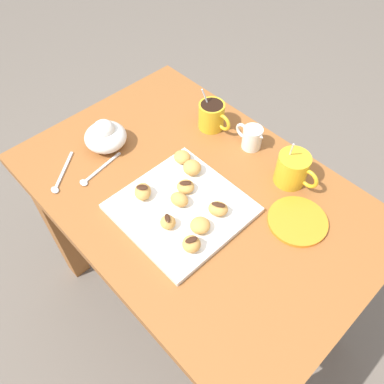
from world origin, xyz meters
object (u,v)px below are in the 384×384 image
(ice_cream_bowl, at_px, (105,136))
(coffee_mug_mustard_right, at_px, (293,169))
(dining_table, at_px, (195,219))
(beignet_0, at_px, (218,209))
(pastry_plate_square, at_px, (181,208))
(beignet_1, at_px, (186,187))
(beignet_2, at_px, (192,168))
(beignet_3, at_px, (182,157))
(saucer_orange_left, at_px, (297,221))
(beignet_7, at_px, (179,199))
(beignet_6, at_px, (143,192))
(beignet_4, at_px, (168,222))
(coffee_mug_mustard_left, at_px, (212,115))
(beignet_8, at_px, (191,244))
(beignet_5, at_px, (200,225))
(cream_pitcher_white, at_px, (252,137))

(ice_cream_bowl, bearing_deg, coffee_mug_mustard_right, 31.72)
(dining_table, height_order, beignet_0, beignet_0)
(dining_table, height_order, ice_cream_bowl, ice_cream_bowl)
(pastry_plate_square, xyz_separation_m, beignet_1, (-0.03, 0.05, 0.02))
(beignet_2, relative_size, beignet_3, 1.04)
(saucer_orange_left, height_order, beignet_7, beignet_7)
(coffee_mug_mustard_right, height_order, beignet_6, coffee_mug_mustard_right)
(beignet_2, bearing_deg, beignet_4, -62.00)
(coffee_mug_mustard_left, xyz_separation_m, beignet_6, (0.08, -0.35, -0.01))
(dining_table, xyz_separation_m, beignet_6, (-0.08, -0.13, 0.18))
(coffee_mug_mustard_left, bearing_deg, beignet_7, -60.17)
(coffee_mug_mustard_left, bearing_deg, beignet_8, -51.50)
(beignet_4, distance_m, beignet_6, 0.12)
(beignet_7, bearing_deg, dining_table, 99.93)
(coffee_mug_mustard_left, xyz_separation_m, beignet_5, (0.27, -0.31, -0.02))
(beignet_5, height_order, beignet_6, beignet_6)
(beignet_1, distance_m, beignet_8, 0.19)
(beignet_1, bearing_deg, ice_cream_bowl, -171.31)
(ice_cream_bowl, height_order, beignet_5, ice_cream_bowl)
(dining_table, distance_m, beignet_0, 0.21)
(beignet_2, relative_size, beignet_8, 1.11)
(beignet_6, bearing_deg, beignet_3, 97.59)
(beignet_6, distance_m, beignet_8, 0.21)
(beignet_8, bearing_deg, beignet_6, 175.29)
(coffee_mug_mustard_left, xyz_separation_m, ice_cream_bowl, (-0.16, -0.30, -0.01))
(pastry_plate_square, bearing_deg, beignet_1, 125.78)
(beignet_4, bearing_deg, cream_pitcher_white, 98.14)
(coffee_mug_mustard_right, distance_m, beignet_5, 0.32)
(dining_table, relative_size, beignet_0, 19.52)
(coffee_mug_mustard_left, xyz_separation_m, saucer_orange_left, (0.42, -0.10, -0.04))
(beignet_5, bearing_deg, coffee_mug_mustard_right, 80.52)
(cream_pitcher_white, relative_size, beignet_4, 2.58)
(coffee_mug_mustard_right, height_order, beignet_2, coffee_mug_mustard_right)
(beignet_0, bearing_deg, coffee_mug_mustard_left, 137.34)
(beignet_1, bearing_deg, beignet_0, 4.73)
(saucer_orange_left, relative_size, beignet_1, 3.29)
(cream_pitcher_white, bearing_deg, coffee_mug_mustard_left, -170.57)
(ice_cream_bowl, bearing_deg, coffee_mug_mustard_left, 61.19)
(coffee_mug_mustard_right, height_order, beignet_7, coffee_mug_mustard_right)
(dining_table, bearing_deg, beignet_7, -80.07)
(coffee_mug_mustard_left, height_order, beignet_8, coffee_mug_mustard_left)
(ice_cream_bowl, distance_m, beignet_3, 0.25)
(coffee_mug_mustard_right, bearing_deg, saucer_orange_left, -44.08)
(beignet_1, height_order, beignet_6, beignet_6)
(dining_table, height_order, pastry_plate_square, pastry_plate_square)
(beignet_0, distance_m, beignet_2, 0.16)
(coffee_mug_mustard_left, relative_size, beignet_3, 2.67)
(beignet_0, relative_size, beignet_5, 1.01)
(dining_table, xyz_separation_m, cream_pitcher_white, (-0.01, 0.25, 0.18))
(beignet_3, xyz_separation_m, beignet_5, (0.21, -0.13, 0.00))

